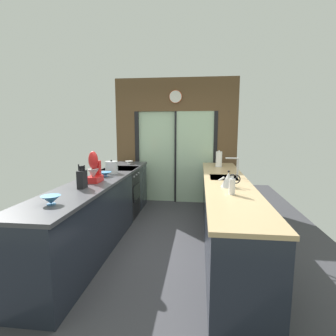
{
  "coord_description": "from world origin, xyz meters",
  "views": [
    {
      "loc": [
        0.53,
        -3.42,
        1.66
      ],
      "look_at": [
        0.04,
        0.69,
        1.02
      ],
      "focal_mm": 28.46,
      "sensor_mm": 36.0,
      "label": 1
    }
  ],
  "objects": [
    {
      "name": "stock_pot",
      "position": [
        -0.89,
        0.71,
        1.02
      ],
      "size": [
        0.2,
        0.2,
        0.22
      ],
      "color": "#B7BABC",
      "rests_on": "left_counter_run"
    },
    {
      "name": "mixing_bowl_far",
      "position": [
        -0.89,
        1.77,
        0.96
      ],
      "size": [
        0.16,
        0.16,
        0.07
      ],
      "color": "silver",
      "rests_on": "left_counter_run"
    },
    {
      "name": "right_counter_run",
      "position": [
        0.91,
        0.3,
        0.46
      ],
      "size": [
        0.62,
        3.8,
        0.92
      ],
      "color": "#1E232D",
      "rests_on": "ground_plane"
    },
    {
      "name": "mixing_bowl_near",
      "position": [
        -0.89,
        -1.09,
        0.97
      ],
      "size": [
        0.19,
        0.19,
        0.09
      ],
      "color": "teal",
      "rests_on": "left_counter_run"
    },
    {
      "name": "oven_range",
      "position": [
        -0.91,
        1.25,
        0.46
      ],
      "size": [
        0.6,
        0.6,
        0.92
      ],
      "color": "black",
      "rests_on": "ground_plane"
    },
    {
      "name": "paper_towel_roll",
      "position": [
        0.89,
        1.63,
        1.06
      ],
      "size": [
        0.13,
        0.13,
        0.32
      ],
      "color": "#B7BABC",
      "rests_on": "right_counter_run"
    },
    {
      "name": "ground_plane",
      "position": [
        0.0,
        0.6,
        -0.01
      ],
      "size": [
        5.04,
        7.6,
        0.02
      ],
      "primitive_type": "cube",
      "color": "#38383D"
    },
    {
      "name": "stand_mixer",
      "position": [
        -0.89,
        -0.01,
        1.08
      ],
      "size": [
        0.17,
        0.27,
        0.42
      ],
      "color": "red",
      "rests_on": "left_counter_run"
    },
    {
      "name": "back_wall_unit",
      "position": [
        0.0,
        2.4,
        1.52
      ],
      "size": [
        2.64,
        0.12,
        2.7
      ],
      "color": "brown",
      "rests_on": "ground_plane"
    },
    {
      "name": "mixing_bowl_mid",
      "position": [
        -0.89,
        0.4,
        0.96
      ],
      "size": [
        0.19,
        0.19,
        0.07
      ],
      "color": "teal",
      "rests_on": "left_counter_run"
    },
    {
      "name": "left_counter_run",
      "position": [
        -0.91,
        0.13,
        0.47
      ],
      "size": [
        0.62,
        3.8,
        0.92
      ],
      "color": "#1E232D",
      "rests_on": "ground_plane"
    },
    {
      "name": "sink_faucet",
      "position": [
        1.06,
        0.55,
        1.12
      ],
      "size": [
        0.19,
        0.02,
        0.3
      ],
      "color": "#B7BABC",
      "rests_on": "right_counter_run"
    },
    {
      "name": "soap_bottle",
      "position": [
        0.89,
        -0.49,
        1.02
      ],
      "size": [
        0.07,
        0.07,
        0.23
      ],
      "color": "silver",
      "rests_on": "right_counter_run"
    },
    {
      "name": "knife_block",
      "position": [
        -0.89,
        -0.39,
        1.03
      ],
      "size": [
        0.09,
        0.14,
        0.3
      ],
      "color": "black",
      "rests_on": "left_counter_run"
    },
    {
      "name": "kettle",
      "position": [
        0.89,
        -0.11,
        1.01
      ],
      "size": [
        0.27,
        0.19,
        0.21
      ],
      "color": "#B7BABC",
      "rests_on": "right_counter_run"
    }
  ]
}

